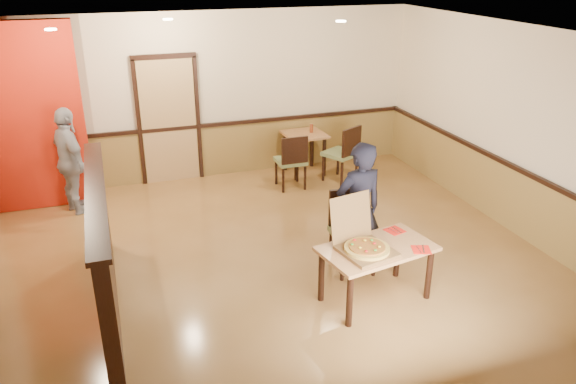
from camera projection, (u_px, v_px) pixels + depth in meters
name	position (u px, v px, depth m)	size (l,w,h in m)	color
floor	(278.00, 269.00, 6.99)	(7.00, 7.00, 0.00)	#A97A41
ceiling	(276.00, 39.00, 5.90)	(7.00, 7.00, 0.00)	black
wall_back	(214.00, 96.00, 9.49)	(7.00, 7.00, 0.00)	beige
wall_right	(527.00, 135.00, 7.48)	(7.00, 7.00, 0.00)	beige
wainscot_back	(218.00, 150.00, 9.84)	(7.00, 0.04, 0.90)	olive
chair_rail_back	(216.00, 125.00, 9.64)	(7.00, 0.06, 0.06)	black
wainscot_right	(514.00, 200.00, 7.84)	(0.04, 7.00, 0.90)	olive
chair_rail_right	(518.00, 169.00, 7.65)	(0.06, 7.00, 0.06)	black
back_door	(169.00, 121.00, 9.36)	(0.90, 0.06, 2.10)	tan
booth_partition	(104.00, 250.00, 5.94)	(0.20, 3.10, 1.44)	black
red_accent_panel	(26.00, 119.00, 8.20)	(1.60, 0.20, 2.78)	#B81E0D
spot_a	(51.00, 29.00, 6.79)	(0.14, 0.14, 0.02)	beige
spot_b	(168.00, 19.00, 7.85)	(0.14, 0.14, 0.02)	beige
spot_c	(341.00, 21.00, 7.62)	(0.14, 0.14, 0.02)	beige
main_table	(377.00, 256.00, 6.18)	(1.35, 0.92, 0.66)	tan
diner_chair	(351.00, 227.00, 6.84)	(0.52, 0.52, 1.00)	olive
side_chair_left	(292.00, 160.00, 9.21)	(0.46, 0.46, 0.93)	olive
side_chair_right	(344.00, 152.00, 9.48)	(0.66, 0.66, 0.99)	olive
side_table	(305.00, 143.00, 9.87)	(0.72, 0.72, 0.73)	tan
diner	(358.00, 210.00, 6.60)	(0.61, 0.40, 1.68)	black
passerby	(71.00, 161.00, 8.25)	(0.95, 0.39, 1.62)	#9898A0
pizza_box	(364.00, 245.00, 6.03)	(0.64, 0.71, 0.56)	brown
pizza	(367.00, 249.00, 5.99)	(0.49, 0.49, 0.03)	gold
napkin_near	(421.00, 250.00, 6.08)	(0.25, 0.25, 0.01)	red
napkin_far	(395.00, 231.00, 6.50)	(0.24, 0.24, 0.01)	red
condiment	(311.00, 128.00, 9.82)	(0.06, 0.06, 0.14)	maroon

